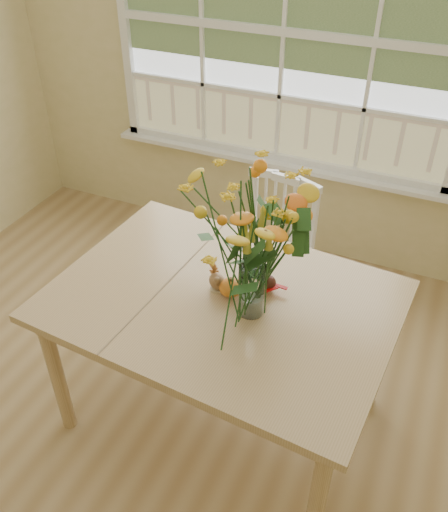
% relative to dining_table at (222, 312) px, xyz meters
% --- Properties ---
extents(floor, '(4.00, 4.50, 0.01)m').
position_rel_dining_table_xyz_m(floor, '(-0.31, -0.61, -0.73)').
color(floor, '#A17E4E').
rests_on(floor, ground).
extents(wall_back, '(4.00, 0.02, 2.70)m').
position_rel_dining_table_xyz_m(wall_back, '(-0.31, 1.64, 0.63)').
color(wall_back, '#D4C888').
rests_on(wall_back, floor).
extents(window, '(2.42, 0.12, 1.74)m').
position_rel_dining_table_xyz_m(window, '(-0.31, 1.60, 0.81)').
color(window, silver).
rests_on(window, wall_back).
extents(dining_table, '(1.60, 1.20, 0.81)m').
position_rel_dining_table_xyz_m(dining_table, '(0.00, 0.00, 0.00)').
color(dining_table, tan).
rests_on(dining_table, floor).
extents(windsor_chair, '(0.49, 0.47, 0.95)m').
position_rel_dining_table_xyz_m(windsor_chair, '(-0.03, 0.82, -0.19)').
color(windsor_chair, white).
rests_on(windsor_chair, floor).
extents(flower_vase, '(0.54, 0.54, 0.64)m').
position_rel_dining_table_xyz_m(flower_vase, '(0.15, -0.03, 0.48)').
color(flower_vase, white).
rests_on(flower_vase, dining_table).
extents(pumpkin, '(0.11, 0.11, 0.08)m').
position_rel_dining_table_xyz_m(pumpkin, '(0.03, 0.03, 0.13)').
color(pumpkin, orange).
rests_on(pumpkin, dining_table).
extents(turkey_figurine, '(0.11, 0.10, 0.12)m').
position_rel_dining_table_xyz_m(turkey_figurine, '(-0.04, 0.04, 0.14)').
color(turkey_figurine, '#CCB78C').
rests_on(turkey_figurine, dining_table).
extents(dark_gourd, '(0.13, 0.09, 0.07)m').
position_rel_dining_table_xyz_m(dark_gourd, '(0.16, 0.13, 0.13)').
color(dark_gourd, '#38160F').
rests_on(dark_gourd, dining_table).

